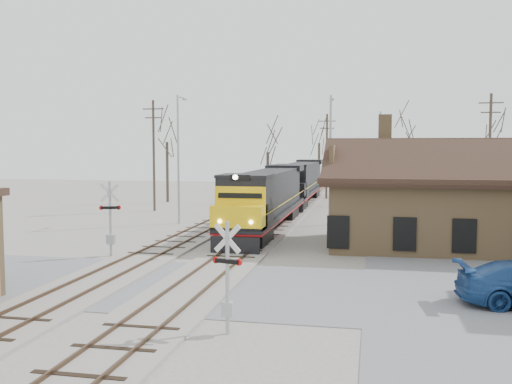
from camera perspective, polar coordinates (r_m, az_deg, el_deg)
ground at (r=24.71m, az=-5.95°, el=-9.33°), size 140.00×140.00×0.00m
road at (r=24.70m, az=-5.95°, el=-9.30°), size 60.00×9.00×0.03m
track_main at (r=39.00m, az=0.67°, el=-4.07°), size 3.40×90.00×0.24m
track_siding at (r=40.07m, az=-5.67°, el=-3.86°), size 3.40×90.00×0.24m
depot at (r=35.37m, az=19.17°, el=-1.39°), size 15.20×9.31×7.90m
locomotive_lead at (r=39.85m, az=0.99°, el=-0.67°), size 2.93×19.63×4.36m
locomotive_trailing at (r=59.49m, az=4.49°, el=1.05°), size 2.93×19.63×4.12m
crossbuck_near at (r=18.15m, az=-2.87°, el=-8.84°), size 1.01×0.34×3.59m
crossbuck_far at (r=31.76m, az=-14.36°, el=-2.84°), size 1.13×0.42×4.06m
streetlight_a at (r=44.16m, az=-7.74°, el=3.92°), size 0.25×2.04×9.83m
streetlight_b at (r=43.31m, az=7.45°, el=3.86°), size 0.25×2.04×9.74m
streetlight_c at (r=59.67m, az=12.29°, el=3.85°), size 0.25×2.04×9.49m
utility_pole_a at (r=53.24m, az=-10.19°, el=3.83°), size 2.00×0.24×10.15m
utility_pole_b at (r=65.12m, az=7.09°, el=3.73°), size 2.00×0.24×9.59m
utility_pole_c at (r=52.53m, az=22.31°, el=3.70°), size 2.00×0.24×10.42m
tree_a at (r=61.59m, az=-8.91°, el=5.94°), size 4.28×4.28×10.49m
tree_b at (r=60.97m, az=1.19°, el=4.81°), size 3.55×3.55×8.71m
tree_c at (r=74.08m, az=6.34°, el=5.71°), size 4.27×4.27×10.45m
tree_d at (r=62.22m, az=14.83°, el=6.24°), size 4.53×4.53×11.10m
tree_e at (r=61.56m, az=22.62°, el=5.54°), size 4.21×4.21×10.31m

